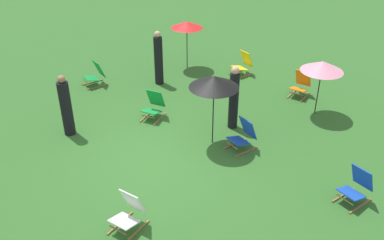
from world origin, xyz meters
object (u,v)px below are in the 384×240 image
deckchair_2 (301,85)px  person_1 (159,59)px  deckchair_1 (129,213)px  deckchair_9 (243,64)px  umbrella_2 (322,66)px  deckchair_3 (95,75)px  deckchair_8 (154,106)px  person_2 (66,107)px  person_0 (234,99)px  umbrella_0 (187,25)px  umbrella_1 (214,82)px  deckchair_0 (243,136)px  deckchair_4 (356,187)px

deckchair_2 → person_1: (-4.08, -2.19, 0.50)m
deckchair_1 → person_1: size_ratio=0.46×
deckchair_9 → umbrella_2: size_ratio=0.52×
deckchair_2 → deckchair_3: (-5.63, -3.62, 0.00)m
deckchair_1 → deckchair_8: 4.42m
deckchair_1 → person_2: size_ratio=0.48×
deckchair_3 → person_1: bearing=58.3°
deckchair_9 → deckchair_1: bearing=-56.3°
umbrella_2 → deckchair_3: bearing=-156.6°
person_0 → person_1: (-3.54, 0.79, -0.02)m
person_0 → person_2: 4.46m
deckchair_9 → person_2: size_ratio=0.50×
deckchair_9 → person_0: (1.79, -3.21, 0.51)m
deckchair_1 → person_1: person_1 is taller
deckchair_8 → umbrella_2: (3.50, 3.19, 1.13)m
umbrella_0 → person_0: (3.70, -2.43, -0.71)m
umbrella_2 → umbrella_1: bearing=-113.6°
deckchair_1 → umbrella_1: umbrella_1 is taller
deckchair_1 → deckchair_9: bearing=101.3°
umbrella_1 → person_2: size_ratio=1.11×
person_2 → deckchair_0: bearing=-130.1°
deckchair_1 → deckchair_2: same height
deckchair_3 → deckchair_8: (3.03, -0.36, 0.00)m
deckchair_2 → deckchair_8: size_ratio=0.97×
umbrella_1 → person_1: bearing=153.6°
umbrella_2 → person_0: person_0 is taller
deckchair_3 → umbrella_2: size_ratio=0.52×
deckchair_9 → deckchair_3: bearing=-114.4°
deckchair_9 → person_0: size_ratio=0.47×
deckchair_3 → deckchair_8: same height
deckchair_1 → deckchair_4: (3.15, 3.62, 0.00)m
deckchair_1 → deckchair_8: bearing=121.6°
umbrella_1 → person_1: (-3.59, 1.78, -0.89)m
deckchair_2 → person_1: size_ratio=0.46×
deckchair_8 → person_2: (-1.14, -2.10, 0.44)m
deckchair_4 → person_2: 7.36m
deckchair_9 → umbrella_2: (3.23, -1.03, 1.13)m
deckchair_8 → umbrella_0: 4.00m
deckchair_0 → deckchair_3: size_ratio=1.00×
person_2 → deckchair_9: bearing=-83.6°
deckchair_8 → deckchair_4: bearing=-14.3°
person_0 → person_2: person_0 is taller
deckchair_9 → umbrella_0: umbrella_0 is taller
umbrella_0 → deckchair_4: bearing=-23.8°
deckchair_8 → umbrella_1: bearing=-15.2°
deckchair_8 → umbrella_2: 4.87m
deckchair_4 → deckchair_9: size_ratio=0.99×
deckchair_4 → umbrella_2: 4.02m
deckchair_3 → deckchair_1: bearing=-18.3°
umbrella_1 → person_0: (-0.05, 0.99, -0.87)m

